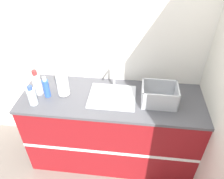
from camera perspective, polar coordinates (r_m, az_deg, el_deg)
The scene contains 10 objects.
ground_plane at distance 2.70m, azimuth -0.76°, elevation -21.86°, with size 12.00×12.00×0.00m, color slate.
wall_back at distance 2.27m, azimuth 1.08°, elevation 10.75°, with size 4.22×0.06×2.60m.
wall_right at distance 2.10m, azimuth 26.55°, elevation 4.06°, with size 0.06×2.63×2.60m.
counter_cabinet at distance 2.51m, azimuth 0.06°, elevation -10.22°, with size 1.84×0.65×0.93m.
sink at distance 2.17m, azimuth 0.14°, elevation -1.56°, with size 0.46×0.38×0.26m.
paper_towel_roll at distance 2.19m, azimuth -12.83°, elevation 1.59°, with size 0.12×0.12×0.27m.
dish_rack at distance 2.13m, azimuth 12.21°, elevation -1.74°, with size 0.33×0.25×0.19m.
bottle_blue at distance 2.23m, azimuth -16.79°, elevation 0.41°, with size 0.06×0.06×0.23m.
bottle_clear at distance 2.19m, azimuth -20.17°, elevation -1.65°, with size 0.08×0.08×0.21m.
bottle_white_spray at distance 2.29m, azimuth -18.99°, elevation 1.50°, with size 0.08×0.08×0.27m.
Camera 1 is at (0.19, -1.36, 2.33)m, focal length 35.00 mm.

